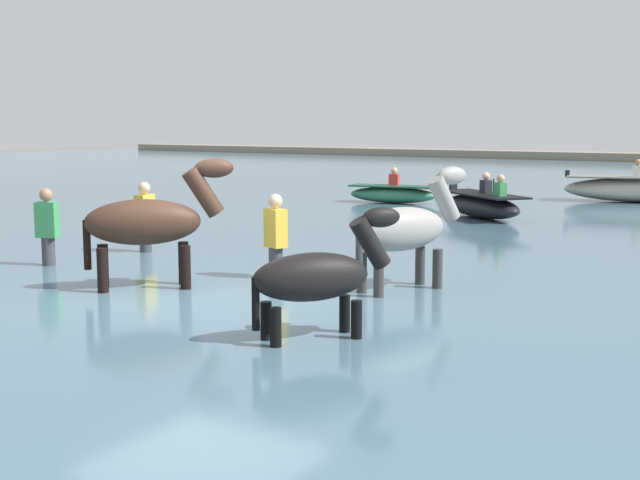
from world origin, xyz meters
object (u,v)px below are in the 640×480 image
Objects in this scene: horse_trailing_black at (318,281)px; person_wading_mid at (145,227)px; horse_lead_dark_bay at (149,226)px; boat_mid_outer at (637,189)px; person_onlooker_left at (276,248)px; horse_flank_grey at (405,232)px; boat_distant_west at (482,205)px; boat_near_starboard at (393,194)px; person_spectator_far at (48,238)px; channel_buoy at (493,198)px.

horse_trailing_black is 6.54m from person_wading_mid.
horse_lead_dark_bay is 3.28m from person_wading_mid.
boat_mid_outer is 2.46× the size of person_onlooker_left.
horse_trailing_black reaches higher than boat_mid_outer.
boat_mid_outer is (-0.57, 17.24, -0.25)m from horse_trailing_black.
horse_flank_grey reaches higher than boat_distant_west.
boat_near_starboard is at bearing -145.55° from boat_mid_outer.
horse_flank_grey is 5.61m from person_spectator_far.
horse_lead_dark_bay is 1.83m from person_onlooker_left.
person_wading_mid is at bearing -87.13° from boat_near_starboard.
horse_lead_dark_bay is 1.32× the size of person_spectator_far.
horse_lead_dark_bay is at bearing -88.28° from channel_buoy.
person_onlooker_left reaches higher than boat_mid_outer.
person_wading_mid is (-5.58, 3.40, -0.18)m from horse_trailing_black.
horse_trailing_black is 1.08× the size of person_wading_mid.
boat_mid_outer is at bearing 83.12° from person_onlooker_left.
horse_trailing_black reaches higher than channel_buoy.
person_spectator_far is 13.25m from channel_buoy.
boat_distant_west is 3.96m from boat_near_starboard.
person_spectator_far is at bearing -167.98° from horse_flank_grey.
person_spectator_far is at bearing -99.44° from channel_buoy.
horse_trailing_black is 15.13m from channel_buoy.
boat_distant_west is (-2.72, 11.36, -0.31)m from horse_trailing_black.
horse_lead_dark_bay is 1.32× the size of person_onlooker_left.
person_spectator_far reaches higher than boat_distant_west.
horse_trailing_black is at bearing -75.82° from channel_buoy.
boat_near_starboard is at bearing 91.01° from person_spectator_far.
horse_flank_grey is 1.25× the size of person_spectator_far.
boat_near_starboard is 11.49m from person_onlooker_left.
person_onlooker_left is (3.75, -10.86, 0.17)m from boat_near_starboard.
person_spectator_far is (-3.15, -9.76, 0.13)m from boat_distant_west.
person_wading_mid is 3.34m from person_onlooker_left.
person_spectator_far is at bearing -88.99° from boat_near_starboard.
boat_distant_west is (-2.33, 8.60, -0.47)m from horse_flank_grey.
person_onlooker_left is at bearing 57.51° from horse_lead_dark_bay.
person_wading_mid is (-5.01, -13.84, 0.07)m from boat_mid_outer.
horse_lead_dark_bay is 3.20× the size of channel_buoy.
boat_mid_outer is 4.06m from channel_buoy.
horse_lead_dark_bay is at bearing 161.68° from horse_trailing_black.
horse_trailing_black is 3.50m from person_onlooker_left.
horse_flank_grey is 8.92m from boat_distant_west.
person_wading_mid is at bearing -109.91° from boat_mid_outer.
channel_buoy is at bearing 26.86° from boat_near_starboard.
person_onlooker_left is at bearing -96.88° from boat_mid_outer.
boat_distant_west is at bearing 70.24° from person_wading_mid.
boat_near_starboard is 1.54× the size of person_wading_mid.
horse_flank_grey reaches higher than person_spectator_far.
boat_near_starboard is (-5.51, -3.78, -0.10)m from boat_mid_outer.
horse_trailing_black is at bearing -31.37° from person_wading_mid.
horse_lead_dark_bay is at bearing -150.03° from horse_flank_grey.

